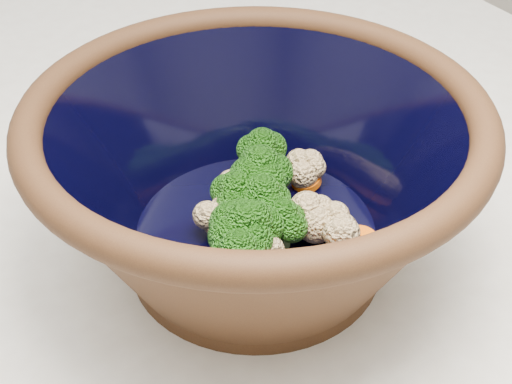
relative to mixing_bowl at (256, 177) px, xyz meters
name	(u,v)px	position (x,y,z in m)	size (l,w,h in m)	color
mixing_bowl	(256,177)	(0.00, 0.00, 0.00)	(0.34, 0.34, 0.14)	black
vegetable_pile	(259,203)	(0.00, -0.01, -0.02)	(0.14, 0.16, 0.06)	#608442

